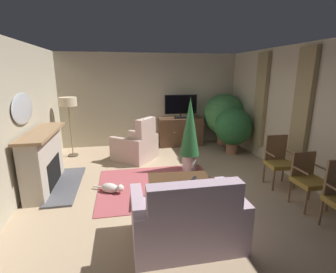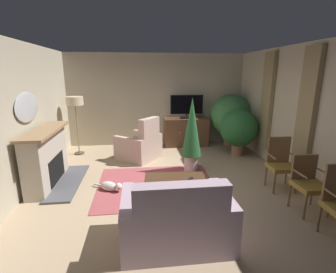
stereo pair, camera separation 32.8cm
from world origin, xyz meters
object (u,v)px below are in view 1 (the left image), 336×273
object	(u,v)px
potted_plant_leafy_by_curtain	(233,127)
cat	(112,188)
tv_remote	(194,179)
television	(181,106)
sofa_floral	(188,220)
side_chair_mid_row	(278,160)
armchair_near_window	(137,147)
wall_mirror_oval	(23,109)
fireplace	(45,162)
potted_plant_tall_palm_by_window	(190,131)
coffee_table	(179,181)
potted_plant_on_hearth_side	(224,115)
side_chair_nearest_door	(308,178)
tv_cabinet	(180,132)
floor_lamp	(68,106)

from	to	relation	value
potted_plant_leafy_by_curtain	cat	xyz separation A→B (m)	(-3.21, -1.76, -0.66)
tv_remote	television	bearing A→B (deg)	-156.32
sofa_floral	side_chair_mid_row	xyz separation A→B (m)	(2.21, 1.38, 0.20)
side_chair_mid_row	armchair_near_window	bearing A→B (deg)	142.51
television	sofa_floral	xyz separation A→B (m)	(-0.97, -4.43, -0.89)
wall_mirror_oval	sofa_floral	distance (m)	3.50
sofa_floral	fireplace	bearing A→B (deg)	137.33
potted_plant_tall_palm_by_window	tv_remote	bearing A→B (deg)	-102.82
television	potted_plant_leafy_by_curtain	size ratio (longest dim) A/B	0.76
television	cat	distance (m)	3.63
coffee_table	potted_plant_on_hearth_side	world-z (taller)	potted_plant_on_hearth_side
side_chair_nearest_door	coffee_table	bearing A→B (deg)	166.19
wall_mirror_oval	tv_cabinet	distance (m)	4.38
sofa_floral	potted_plant_leafy_by_curtain	size ratio (longest dim) A/B	1.10
armchair_near_window	potted_plant_leafy_by_curtain	world-z (taller)	potted_plant_leafy_by_curtain
sofa_floral	side_chair_mid_row	bearing A→B (deg)	31.88
side_chair_nearest_door	potted_plant_on_hearth_side	bearing A→B (deg)	88.45
armchair_near_window	side_chair_nearest_door	size ratio (longest dim) A/B	1.41
fireplace	tv_cabinet	bearing A→B (deg)	36.48
coffee_table	potted_plant_on_hearth_side	xyz separation A→B (m)	(2.18, 3.30, 0.53)
armchair_near_window	television	bearing A→B (deg)	35.83
side_chair_nearest_door	potted_plant_on_hearth_side	world-z (taller)	potted_plant_on_hearth_side
television	potted_plant_leafy_by_curtain	xyz separation A→B (m)	(1.21, -1.04, -0.47)
tv_remote	side_chair_nearest_door	bearing A→B (deg)	111.24
wall_mirror_oval	potted_plant_tall_palm_by_window	world-z (taller)	wall_mirror_oval
tv_cabinet	potted_plant_tall_palm_by_window	bearing A→B (deg)	-97.47
side_chair_nearest_door	armchair_near_window	bearing A→B (deg)	132.88
side_chair_mid_row	floor_lamp	xyz separation A→B (m)	(-4.34, 2.62, 0.84)
floor_lamp	side_chair_mid_row	bearing A→B (deg)	-31.12
potted_plant_leafy_by_curtain	floor_lamp	xyz separation A→B (m)	(-4.30, 0.61, 0.61)
coffee_table	potted_plant_on_hearth_side	size ratio (longest dim) A/B	0.69
potted_plant_leafy_by_curtain	armchair_near_window	bearing A→B (deg)	179.41
side_chair_nearest_door	wall_mirror_oval	bearing A→B (deg)	162.04
coffee_table	side_chair_mid_row	xyz separation A→B (m)	(2.08, 0.31, 0.13)
wall_mirror_oval	potted_plant_on_hearth_side	xyz separation A→B (m)	(4.83, 2.28, -0.64)
tv_remote	sofa_floral	world-z (taller)	sofa_floral
tv_cabinet	cat	bearing A→B (deg)	-124.90
wall_mirror_oval	floor_lamp	distance (m)	1.95
tv_cabinet	side_chair_mid_row	xyz separation A→B (m)	(1.25, -3.11, 0.12)
tv_cabinet	potted_plant_on_hearth_side	xyz separation A→B (m)	(1.34, -0.11, 0.52)
tv_remote	potted_plant_on_hearth_side	world-z (taller)	potted_plant_on_hearth_side
armchair_near_window	side_chair_mid_row	distance (m)	3.35
potted_plant_on_hearth_side	side_chair_mid_row	bearing A→B (deg)	-91.88
fireplace	television	xyz separation A→B (m)	(3.24, 2.34, 0.69)
television	cat	world-z (taller)	television
wall_mirror_oval	cat	world-z (taller)	wall_mirror_oval
tv_cabinet	cat	world-z (taller)	tv_cabinet
tv_remote	side_chair_nearest_door	world-z (taller)	side_chair_nearest_door
side_chair_nearest_door	tv_remote	bearing A→B (deg)	167.66
sofa_floral	potted_plant_on_hearth_side	bearing A→B (deg)	62.13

